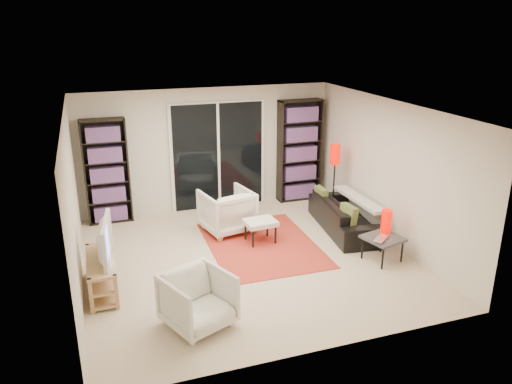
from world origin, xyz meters
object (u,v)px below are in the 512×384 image
at_px(bookshelf_left, 107,172).
at_px(ottoman, 260,223).
at_px(floor_lamp, 335,161).
at_px(side_table, 383,239).
at_px(sofa, 344,215).
at_px(armchair_front, 198,300).
at_px(bookshelf_right, 300,151).
at_px(tv_stand, 102,274).
at_px(armchair_back, 227,211).

xyz_separation_m(bookshelf_left, ottoman, (2.36, -1.80, -0.63)).
bearing_deg(floor_lamp, side_table, -94.97).
height_order(sofa, armchair_front, armchair_front).
xyz_separation_m(bookshelf_right, ottoman, (-1.49, -1.80, -0.71)).
xyz_separation_m(ottoman, side_table, (1.59, -1.27, 0.02)).
bearing_deg(side_table, tv_stand, 173.91).
bearing_deg(armchair_back, sofa, 151.23).
height_order(bookshelf_left, sofa, bookshelf_left).
bearing_deg(tv_stand, ottoman, 17.34).
height_order(tv_stand, armchair_back, armchair_back).
xyz_separation_m(bookshelf_right, armchair_back, (-1.90, -1.15, -0.66)).
relative_size(armchair_back, side_table, 1.30).
bearing_deg(tv_stand, side_table, -6.09).
relative_size(bookshelf_left, bookshelf_right, 0.93).
bearing_deg(sofa, ottoman, 97.79).
distance_m(tv_stand, armchair_back, 2.67).
bearing_deg(bookshelf_left, bookshelf_right, -0.00).
height_order(bookshelf_left, ottoman, bookshelf_left).
bearing_deg(floor_lamp, armchair_back, -177.20).
xyz_separation_m(sofa, floor_lamp, (0.15, 0.74, 0.79)).
distance_m(tv_stand, ottoman, 2.76).
bearing_deg(armchair_back, bookshelf_right, -160.05).
bearing_deg(sofa, floor_lamp, -4.12).
height_order(bookshelf_left, armchair_back, bookshelf_left).
bearing_deg(armchair_front, ottoman, 30.65).
bearing_deg(armchair_front, floor_lamp, 17.86).
xyz_separation_m(bookshelf_right, tv_stand, (-4.13, -2.63, -0.79)).
height_order(ottoman, side_table, same).
relative_size(tv_stand, sofa, 0.60).
bearing_deg(bookshelf_left, armchair_back, -30.63).
distance_m(tv_stand, floor_lamp, 4.74).
relative_size(ottoman, floor_lamp, 0.39).
distance_m(ottoman, side_table, 2.03).
relative_size(bookshelf_right, side_table, 3.21).
distance_m(bookshelf_right, tv_stand, 4.95).
bearing_deg(bookshelf_left, floor_lamp, -14.28).
distance_m(armchair_back, armchair_front, 2.95).
height_order(bookshelf_right, tv_stand, bookshelf_right).
distance_m(sofa, armchair_back, 2.12).
relative_size(tv_stand, ottoman, 2.14).
xyz_separation_m(sofa, armchair_front, (-3.16, -2.09, 0.07)).
bearing_deg(sofa, bookshelf_right, 11.12).
distance_m(sofa, ottoman, 1.62).
bearing_deg(bookshelf_right, bookshelf_left, 180.00).
distance_m(tv_stand, side_table, 4.25).
relative_size(bookshelf_right, floor_lamp, 1.49).
bearing_deg(ottoman, side_table, -38.74).
bearing_deg(bookshelf_right, armchair_front, -128.05).
height_order(bookshelf_right, floor_lamp, bookshelf_right).
xyz_separation_m(side_table, floor_lamp, (0.18, 2.03, 0.72)).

